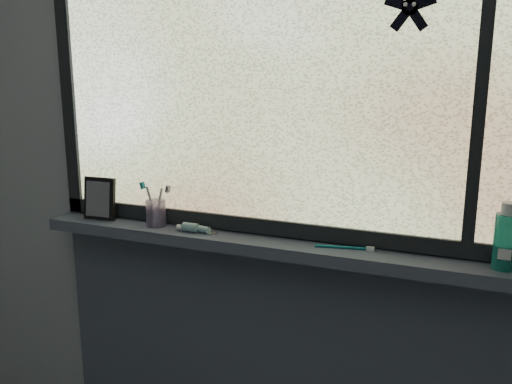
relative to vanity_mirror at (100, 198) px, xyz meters
name	(u,v)px	position (x,y,z in m)	size (l,w,h in m)	color
wall_back	(275,165)	(0.64, 0.07, 0.15)	(3.00, 0.01, 2.50)	#9EA3A8
windowsill	(266,246)	(0.64, 0.00, -0.10)	(1.62, 0.14, 0.04)	#454C5C
sill_apron	(271,379)	(0.64, 0.06, -0.61)	(1.62, 0.02, 0.98)	#454C5C
window_pane	(273,76)	(0.64, 0.05, 0.43)	(1.50, 0.01, 1.00)	silver
frame_bottom	(271,227)	(0.64, 0.05, -0.05)	(1.60, 0.03, 0.05)	black
frame_left	(68,74)	(-0.14, 0.05, 0.43)	(0.05, 0.03, 1.10)	black
frame_mullion	(482,79)	(1.24, 0.05, 0.43)	(0.04, 0.03, 1.00)	black
starfish_sticker	(410,7)	(1.04, 0.04, 0.62)	(0.15, 0.02, 0.15)	black
vanity_mirror	(100,198)	(0.00, 0.00, 0.00)	(0.12, 0.06, 0.15)	black
toothpaste_tube	(195,228)	(0.39, -0.02, -0.06)	(0.17, 0.04, 0.03)	silver
toothbrush_cup	(156,213)	(0.23, 0.00, -0.03)	(0.07, 0.07, 0.09)	#B19BCE
toothbrush_lying	(341,246)	(0.88, 0.00, -0.07)	(0.19, 0.02, 0.01)	#0C6E73
mouthwash_bottle	(506,236)	(1.33, 0.00, 0.02)	(0.06, 0.06, 0.16)	teal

